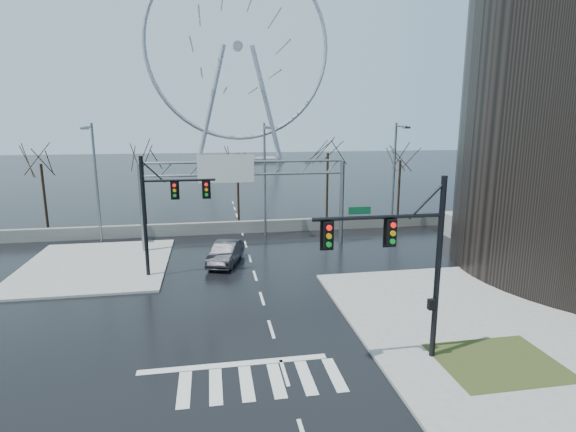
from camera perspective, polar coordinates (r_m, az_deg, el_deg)
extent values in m
plane|color=black|center=(23.02, -2.15, -14.16)|extent=(260.00, 260.00, 0.00)
cube|color=gray|center=(27.73, 18.52, -9.96)|extent=(12.00, 10.00, 0.15)
cube|color=gray|center=(35.00, -23.22, -5.74)|extent=(10.00, 12.00, 0.15)
cube|color=#2C3A18|center=(21.83, 25.11, -16.44)|extent=(5.00, 4.00, 0.02)
cube|color=slate|center=(41.70, -5.88, -1.40)|extent=(52.00, 0.50, 1.10)
cylinder|color=black|center=(19.86, 18.48, -6.66)|extent=(0.24, 0.24, 8.00)
cylinder|color=black|center=(18.12, 11.44, -0.16)|extent=(5.40, 0.16, 0.16)
cube|color=black|center=(18.30, 12.99, -2.04)|extent=(0.35, 0.28, 1.05)
cube|color=black|center=(17.47, 5.10, -2.44)|extent=(0.35, 0.28, 1.05)
cylinder|color=black|center=(30.42, -17.75, -0.25)|extent=(0.24, 0.24, 8.00)
cylinder|color=black|center=(29.79, -13.65, 4.42)|extent=(4.60, 0.16, 0.16)
cube|color=black|center=(29.75, -14.19, 3.22)|extent=(0.35, 0.28, 1.05)
cube|color=black|center=(29.66, -10.33, 3.36)|extent=(0.35, 0.28, 1.05)
cylinder|color=slate|center=(36.49, -18.03, 0.89)|extent=(0.36, 0.36, 7.00)
cylinder|color=slate|center=(37.66, 6.82, 1.72)|extent=(0.36, 0.36, 7.00)
cylinder|color=slate|center=(35.73, -5.51, 6.87)|extent=(16.00, 0.20, 0.20)
cylinder|color=slate|center=(35.83, -5.48, 5.28)|extent=(16.00, 0.20, 0.20)
cube|color=#094824|center=(35.55, -7.90, 5.98)|extent=(4.20, 0.10, 2.00)
cube|color=silver|center=(35.49, -7.90, 5.97)|extent=(4.40, 0.02, 2.20)
cylinder|color=slate|center=(40.41, -23.12, 3.70)|extent=(0.20, 0.20, 10.00)
cylinder|color=slate|center=(39.01, -24.05, 10.30)|extent=(0.12, 2.20, 0.12)
cube|color=slate|center=(38.05, -24.40, 10.11)|extent=(0.50, 0.70, 0.18)
cylinder|color=slate|center=(39.61, -2.96, 4.49)|extent=(0.20, 0.20, 10.00)
cylinder|color=slate|center=(38.19, -2.83, 11.29)|extent=(0.12, 2.20, 0.12)
cube|color=slate|center=(37.20, -2.64, 11.12)|extent=(0.50, 0.70, 0.18)
cylinder|color=slate|center=(42.73, 13.28, 4.73)|extent=(0.20, 0.20, 10.00)
cylinder|color=slate|center=(41.42, 14.20, 11.00)|extent=(0.12, 2.20, 0.12)
cube|color=slate|center=(40.51, 14.77, 10.81)|extent=(0.50, 0.70, 0.18)
cylinder|color=black|center=(47.56, -28.51, 2.05)|extent=(0.24, 0.24, 6.30)
cylinder|color=black|center=(44.95, -17.81, 2.73)|extent=(0.24, 0.24, 6.75)
cylinder|color=black|center=(45.65, -6.35, 2.79)|extent=(0.24, 0.24, 5.85)
cylinder|color=black|center=(46.00, 5.00, 3.63)|extent=(0.24, 0.24, 7.02)
cylinder|color=black|center=(49.18, 13.90, 3.33)|extent=(0.24, 0.24, 6.12)
cube|color=gray|center=(116.15, -6.08, 7.12)|extent=(18.00, 6.00, 1.00)
torus|color=#B2B2B7|center=(117.12, -6.40, 20.65)|extent=(45.00, 1.00, 45.00)
cylinder|color=#B2B2B7|center=(117.12, -6.40, 20.65)|extent=(2.40, 1.50, 2.40)
cylinder|color=#B2B2B7|center=(115.56, -9.80, 13.69)|extent=(8.28, 1.20, 28.82)
cylinder|color=#B2B2B7|center=(116.49, -2.69, 13.83)|extent=(8.28, 1.20, 28.82)
imported|color=black|center=(32.92, -7.92, -4.66)|extent=(3.02, 5.05, 1.57)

